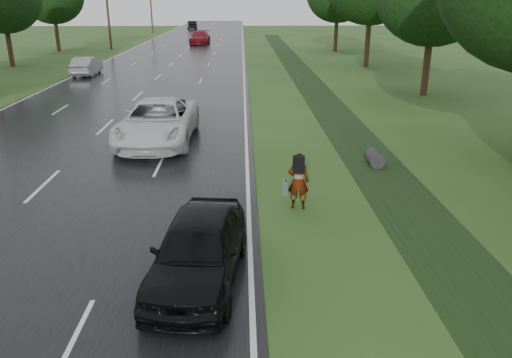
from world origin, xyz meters
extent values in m
cube|color=black|center=(0.00, 45.00, 0.02)|extent=(14.00, 180.00, 0.04)
cube|color=silver|center=(6.75, 45.00, 0.04)|extent=(0.12, 180.00, 0.01)
cube|color=silver|center=(-6.75, 45.00, 0.04)|extent=(0.12, 180.00, 0.01)
cube|color=silver|center=(0.00, 45.00, 0.04)|extent=(0.12, 180.00, 0.01)
cube|color=black|center=(11.50, 20.00, 0.00)|extent=(2.20, 120.00, 0.01)
cylinder|color=#2D2D2D|center=(11.50, 10.00, 0.25)|extent=(0.56, 1.00, 0.56)
cylinder|color=#352715|center=(-9.20, 55.00, 5.00)|extent=(0.26, 0.26, 10.00)
cylinder|color=#352715|center=(-9.20, 85.00, 5.00)|extent=(0.26, 0.26, 10.00)
cylinder|color=#352715|center=(18.20, 24.00, 1.76)|extent=(0.44, 0.44, 3.52)
cylinder|color=#352715|center=(17.80, 38.00, 2.08)|extent=(0.44, 0.44, 4.16)
cylinder|color=#352715|center=(17.50, 52.00, 1.84)|extent=(0.44, 0.44, 3.68)
cylinder|color=#352715|center=(-14.20, 39.00, 1.68)|extent=(0.44, 0.44, 3.36)
cylinder|color=#352715|center=(-14.80, 53.00, 1.76)|extent=(0.44, 0.44, 3.52)
imported|color=#A5998C|center=(8.20, 6.00, 0.85)|extent=(0.67, 0.48, 1.69)
cube|color=black|center=(8.17, 5.75, 1.45)|extent=(0.36, 0.25, 0.47)
cube|color=#3F5B4E|center=(7.85, 6.13, 0.62)|extent=(0.22, 0.49, 0.38)
cube|color=black|center=(7.85, 6.13, 0.85)|extent=(0.07, 0.16, 0.03)
imported|color=silver|center=(3.00, 13.22, 0.93)|extent=(3.09, 6.45, 1.78)
imported|color=black|center=(5.62, 2.00, 0.79)|extent=(2.27, 4.60, 1.51)
imported|color=gray|center=(-5.80, 33.20, 0.76)|extent=(1.59, 4.41, 1.45)
imported|color=maroon|center=(1.00, 61.76, 0.88)|extent=(2.66, 5.93, 1.69)
imported|color=black|center=(-3.28, 96.11, 0.83)|extent=(2.46, 5.03, 1.59)
camera|label=1|loc=(6.59, -7.56, 5.86)|focal=35.00mm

